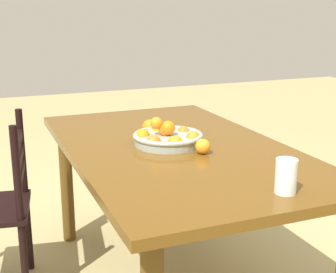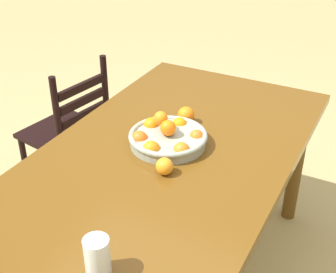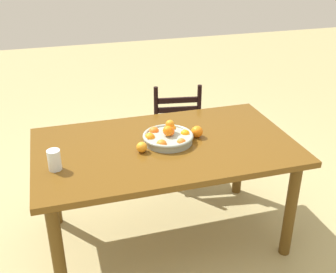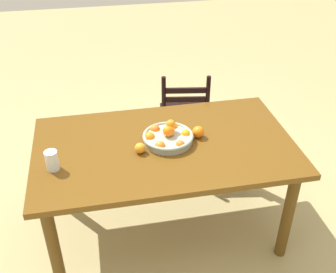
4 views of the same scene
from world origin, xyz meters
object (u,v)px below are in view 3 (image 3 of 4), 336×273
at_px(chair_near_window, 175,130).
at_px(drinking_glass, 54,160).
at_px(dining_table, 165,157).
at_px(orange_loose_0, 197,132).
at_px(fruit_bowl, 168,137).
at_px(orange_loose_1, 142,147).

distance_m(chair_near_window, drinking_glass, 1.47).
relative_size(dining_table, orange_loose_0, 21.59).
distance_m(chair_near_window, orange_loose_0, 0.87).
bearing_deg(orange_loose_0, fruit_bowl, -176.68).
bearing_deg(drinking_glass, chair_near_window, 42.59).
bearing_deg(fruit_bowl, drinking_glass, -168.03).
bearing_deg(orange_loose_1, dining_table, 20.17).
relative_size(dining_table, drinking_glass, 13.53).
bearing_deg(chair_near_window, dining_table, 77.53).
distance_m(chair_near_window, orange_loose_1, 1.09).
relative_size(dining_table, orange_loose_1, 24.80).
bearing_deg(fruit_bowl, dining_table, -132.25).
distance_m(orange_loose_0, drinking_glass, 0.97).
xyz_separation_m(fruit_bowl, drinking_glass, (-0.74, -0.16, 0.03)).
height_order(dining_table, drinking_glass, drinking_glass).
bearing_deg(chair_near_window, orange_loose_1, 69.95).
height_order(chair_near_window, drinking_glass, chair_near_window).
relative_size(chair_near_window, orange_loose_1, 13.17).
relative_size(chair_near_window, drinking_glass, 7.19).
relative_size(orange_loose_0, drinking_glass, 0.63).
relative_size(chair_near_window, fruit_bowl, 2.68).
xyz_separation_m(fruit_bowl, orange_loose_1, (-0.20, -0.09, -0.00)).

